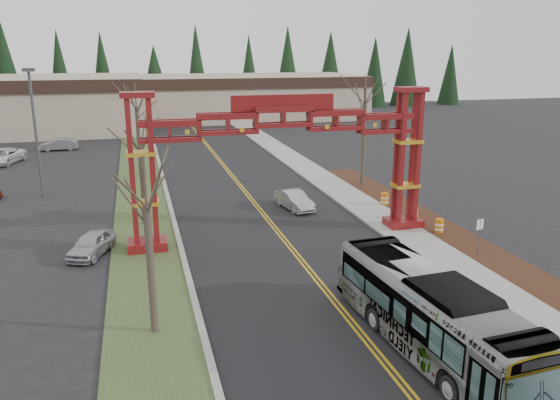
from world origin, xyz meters
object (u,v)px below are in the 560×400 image
object	(u,v)px
parked_car_far_a	(59,144)
barrel_north	(385,200)
street_sign	(480,230)
silver_sedan	(294,200)
bare_tree_median_far	(136,107)
bare_tree_right_far	(365,105)
bare_tree_median_mid	(140,147)
transit_bus	(431,315)
light_pole_near	(35,124)
parked_car_near_a	(91,244)
barrel_south	(439,227)
gateway_arch	(283,140)
barrel_mid	(414,213)
parked_car_far_b	(3,156)
bare_tree_median_near	(147,208)
retail_building_east	(244,96)

from	to	relation	value
parked_car_far_a	barrel_north	xyz separation A→B (m)	(25.81, -30.79, -0.18)
street_sign	silver_sedan	bearing A→B (deg)	121.92
bare_tree_median_far	bare_tree_right_far	distance (m)	20.30
silver_sedan	bare_tree_median_far	world-z (taller)	bare_tree_median_far
street_sign	bare_tree_median_mid	bearing A→B (deg)	149.21
transit_bus	light_pole_near	size ratio (longest dim) A/B	1.12
parked_car_near_a	barrel_south	size ratio (longest dim) A/B	3.95
light_pole_near	barrel_north	size ratio (longest dim) A/B	9.77
gateway_arch	barrel_north	xyz separation A→B (m)	(9.03, 4.92, -5.48)
silver_sedan	street_sign	bearing A→B (deg)	-69.47
parked_car_far_a	barrel_mid	size ratio (longest dim) A/B	4.19
parked_car_near_a	barrel_north	bearing A→B (deg)	35.82
light_pole_near	bare_tree_median_mid	bearing A→B (deg)	-51.07
parked_car_far_b	bare_tree_median_near	size ratio (longest dim) A/B	0.75
retail_building_east	street_sign	size ratio (longest dim) A/B	17.82
transit_bus	bare_tree_median_near	bearing A→B (deg)	153.39
bare_tree_median_far	bare_tree_median_mid	bearing A→B (deg)	-90.00
transit_bus	parked_car_far_b	size ratio (longest dim) A/B	2.02
bare_tree_right_far	barrel_north	world-z (taller)	bare_tree_right_far
parked_car_far_b	silver_sedan	bearing A→B (deg)	-28.02
barrel_south	barrel_mid	xyz separation A→B (m)	(-0.17, 2.94, 0.01)
retail_building_east	bare_tree_median_far	bearing A→B (deg)	-113.58
silver_sedan	street_sign	xyz separation A→B (m)	(7.19, -11.55, 0.87)
silver_sedan	retail_building_east	bearing A→B (deg)	70.93
retail_building_east	barrel_south	world-z (taller)	retail_building_east
retail_building_east	parked_car_far_a	xyz separation A→B (m)	(-26.78, -26.24, -2.83)
bare_tree_right_far	street_sign	world-z (taller)	bare_tree_right_far
retail_building_east	light_pole_near	distance (m)	54.23
silver_sedan	barrel_north	size ratio (longest dim) A/B	4.01
gateway_arch	barrel_north	world-z (taller)	gateway_arch
silver_sedan	parked_car_far_b	world-z (taller)	parked_car_far_b
bare_tree_median_near	barrel_south	bearing A→B (deg)	24.55
light_pole_near	street_sign	distance (m)	32.25
retail_building_east	light_pole_near	bearing A→B (deg)	-118.08
bare_tree_median_far	street_sign	xyz separation A→B (m)	(17.63, -26.37, -4.54)
retail_building_east	barrel_south	distance (m)	63.75
bare_tree_median_far	retail_building_east	bearing A→B (deg)	66.42
parked_car_far_b	gateway_arch	bearing A→B (deg)	-37.51
retail_building_east	parked_car_near_a	distance (m)	65.48
light_pole_near	bare_tree_median_near	bearing A→B (deg)	-72.57
gateway_arch	light_pole_near	bearing A→B (deg)	137.62
gateway_arch	parked_car_far_a	world-z (taller)	gateway_arch
parked_car_near_a	light_pole_near	size ratio (longest dim) A/B	0.39
parked_car_far_b	bare_tree_median_near	bearing A→B (deg)	-54.87
parked_car_near_a	retail_building_east	bearing A→B (deg)	93.29
bare_tree_right_far	light_pole_near	world-z (taller)	light_pole_near
bare_tree_median_far	transit_bus	bearing A→B (deg)	-73.93
transit_bus	silver_sedan	distance (m)	19.79
bare_tree_median_near	barrel_north	distance (m)	22.98
bare_tree_median_near	bare_tree_median_mid	xyz separation A→B (m)	(0.00, 14.61, -0.14)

